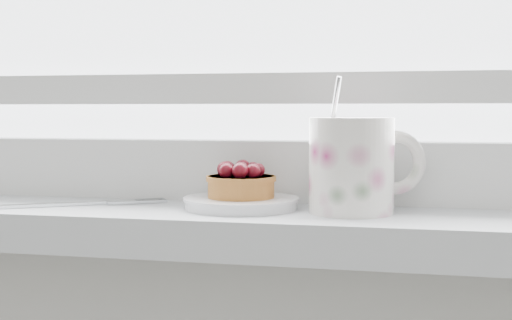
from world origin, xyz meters
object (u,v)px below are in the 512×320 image
(floral_mug, at_px, (355,163))
(fork, at_px, (71,204))
(saucer, at_px, (241,203))
(raspberry_tart, at_px, (241,182))

(floral_mug, xyz_separation_m, fork, (-0.31, -0.01, -0.05))
(saucer, distance_m, raspberry_tart, 0.02)
(saucer, relative_size, raspberry_tart, 1.66)
(saucer, bearing_deg, floral_mug, -2.23)
(saucer, bearing_deg, fork, -174.08)
(saucer, height_order, raspberry_tart, raspberry_tart)
(raspberry_tart, relative_size, fork, 0.39)
(saucer, height_order, fork, saucer)
(raspberry_tart, xyz_separation_m, floral_mug, (0.12, -0.00, 0.02))
(raspberry_tart, bearing_deg, fork, -174.08)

